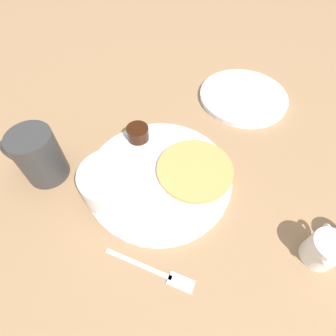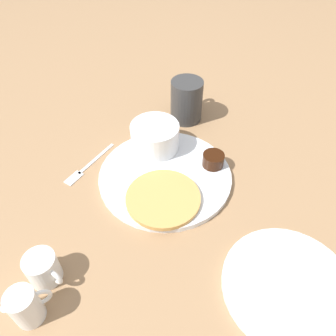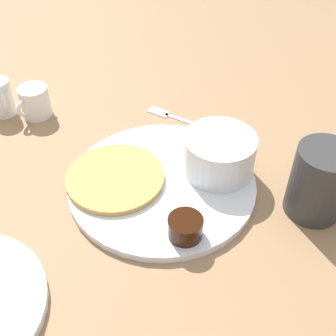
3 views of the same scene
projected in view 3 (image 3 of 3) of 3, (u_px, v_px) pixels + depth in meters
The scene contains 10 objects.
ground_plane at pixel (162, 186), 0.63m from camera, with size 4.00×4.00×0.00m, color #93704C.
plate at pixel (162, 183), 0.63m from camera, with size 0.28×0.28×0.01m.
pancake_stack at pixel (115, 178), 0.62m from camera, with size 0.15×0.15×0.01m.
bowl at pixel (219, 153), 0.62m from camera, with size 0.11×0.11×0.06m.
syrup_cup at pixel (185, 227), 0.54m from camera, with size 0.05×0.05×0.03m.
butter_ramekin at pixel (235, 165), 0.62m from camera, with size 0.04×0.04×0.04m.
coffee_mug at pixel (321, 182), 0.56m from camera, with size 0.11×0.08×0.10m.
creamer_pitcher_near at pixel (35, 102), 0.75m from camera, with size 0.05×0.08×0.06m.
creamer_pitcher_far at pixel (0, 98), 0.75m from camera, with size 0.06×0.04×0.07m.
fork at pixel (176, 117), 0.76m from camera, with size 0.15×0.02×0.00m.
Camera 3 is at (0.24, -0.38, 0.44)m, focal length 45.00 mm.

